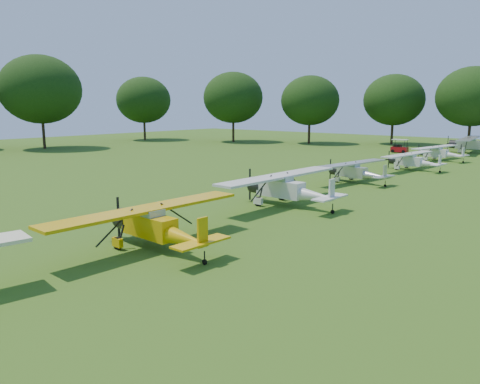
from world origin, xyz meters
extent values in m
plane|color=#2C4D13|center=(0.00, 0.00, 0.00)|extent=(160.00, 160.00, 0.00)
cylinder|color=black|center=(-2.12, 56.74, 2.37)|extent=(0.44, 0.44, 4.74)
ellipsoid|color=black|center=(-2.12, 56.74, 8.16)|extent=(11.05, 11.05, 9.39)
cylinder|color=black|center=(-14.75, 56.54, 2.24)|extent=(0.44, 0.44, 4.49)
ellipsoid|color=black|center=(-14.75, 56.54, 7.73)|extent=(10.47, 10.47, 8.90)
cylinder|color=black|center=(-26.90, 48.50, 2.22)|extent=(0.44, 0.44, 4.44)
ellipsoid|color=black|center=(-26.90, 48.50, 7.65)|extent=(10.36, 10.36, 8.80)
cylinder|color=black|center=(-40.16, 42.92, 2.39)|extent=(0.44, 0.44, 4.77)
ellipsoid|color=black|center=(-40.16, 42.92, 8.22)|extent=(11.14, 11.14, 9.47)
cylinder|color=black|center=(-57.03, 35.30, 2.28)|extent=(0.44, 0.44, 4.56)
ellipsoid|color=black|center=(-57.03, 35.30, 7.85)|extent=(10.64, 10.64, 9.04)
cylinder|color=black|center=(-53.69, 12.50, 2.68)|extent=(0.44, 0.44, 5.35)
ellipsoid|color=black|center=(-53.69, 12.50, 9.22)|extent=(12.49, 12.49, 10.61)
cube|color=#D8A709|center=(0.78, -10.88, 1.06)|extent=(3.25, 1.08, 1.06)
cone|color=#D8A709|center=(3.49, -10.99, 0.90)|extent=(2.85, 1.01, 0.90)
cube|color=#8CA5B2|center=(0.68, -10.88, 1.61)|extent=(1.64, 0.99, 0.55)
cylinder|color=black|center=(-1.13, -10.81, 1.06)|extent=(0.94, 1.08, 1.05)
cube|color=black|center=(-1.78, -10.78, 1.06)|extent=(0.06, 0.12, 2.11)
cube|color=#D8A709|center=(0.68, -10.88, 1.86)|extent=(1.87, 10.70, 0.14)
cube|color=#D8A709|center=(4.49, -11.03, 1.41)|extent=(0.12, 0.56, 1.31)
cube|color=#D8A709|center=(4.39, -11.02, 0.95)|extent=(0.96, 2.85, 0.09)
cylinder|color=black|center=(-0.07, -12.11, 0.30)|extent=(0.61, 0.18, 0.60)
cylinder|color=black|center=(0.02, -9.60, 0.30)|extent=(0.61, 0.18, 0.60)
cylinder|color=black|center=(4.59, -11.03, 0.12)|extent=(0.24, 0.09, 0.24)
cube|color=silver|center=(-0.01, 1.15, 1.13)|extent=(3.47, 1.12, 1.13)
cone|color=silver|center=(2.89, 1.07, 0.97)|extent=(3.04, 1.05, 0.97)
cube|color=#8CA5B2|center=(-0.12, 1.16, 1.72)|extent=(1.75, 1.04, 0.59)
cylinder|color=black|center=(-2.05, 1.21, 1.13)|extent=(1.00, 1.15, 1.12)
cube|color=black|center=(-2.75, 1.23, 1.13)|extent=(0.07, 0.13, 2.26)
cube|color=silver|center=(-0.12, 1.16, 1.99)|extent=(1.89, 11.44, 0.15)
cube|color=silver|center=(3.96, 1.04, 1.51)|extent=(0.12, 0.59, 1.40)
cube|color=silver|center=(3.86, 1.04, 1.02)|extent=(1.00, 3.04, 0.10)
cylinder|color=black|center=(-0.91, -0.17, 0.32)|extent=(0.65, 0.19, 0.65)
cylinder|color=black|center=(-0.83, 2.52, 0.32)|extent=(0.65, 0.19, 0.65)
cylinder|color=black|center=(4.07, 1.03, 0.13)|extent=(0.26, 0.09, 0.26)
cube|color=silver|center=(-0.79, 13.18, 0.94)|extent=(2.94, 1.21, 0.94)
cone|color=silver|center=(1.60, 12.87, 0.80)|extent=(2.58, 1.12, 0.80)
cube|color=#8CA5B2|center=(-0.88, 13.19, 1.43)|extent=(1.52, 1.00, 0.49)
cylinder|color=black|center=(-2.47, 13.41, 0.94)|extent=(0.92, 1.02, 0.93)
cube|color=black|center=(-3.04, 13.48, 0.94)|extent=(0.07, 0.11, 1.87)
cube|color=silver|center=(-0.88, 13.19, 1.65)|extent=(2.52, 9.54, 0.12)
cube|color=silver|center=(2.48, 12.75, 1.25)|extent=(0.15, 0.50, 1.16)
cube|color=silver|center=(2.39, 12.76, 0.85)|extent=(1.08, 2.57, 0.08)
cylinder|color=black|center=(-1.64, 12.17, 0.27)|extent=(0.55, 0.21, 0.54)
cylinder|color=black|center=(-1.35, 14.38, 0.27)|extent=(0.55, 0.21, 0.54)
cylinder|color=black|center=(2.57, 12.74, 0.11)|extent=(0.22, 0.10, 0.21)
cube|color=silver|center=(0.10, 24.62, 0.93)|extent=(2.91, 1.10, 0.93)
cone|color=silver|center=(2.49, 24.41, 0.80)|extent=(2.55, 1.02, 0.80)
cube|color=#8CA5B2|center=(0.01, 24.63, 1.42)|extent=(1.49, 0.94, 0.49)
cylinder|color=black|center=(-1.59, 24.78, 0.93)|extent=(0.88, 0.99, 0.92)
cube|color=black|center=(-2.16, 24.83, 0.93)|extent=(0.06, 0.11, 1.87)
cube|color=silver|center=(0.01, 24.63, 1.64)|extent=(2.14, 9.50, 0.12)
cube|color=silver|center=(3.37, 24.33, 1.24)|extent=(0.13, 0.49, 1.16)
cube|color=silver|center=(3.28, 24.33, 0.84)|extent=(0.98, 2.55, 0.08)
cylinder|color=black|center=(-0.71, 23.58, 0.27)|extent=(0.54, 0.19, 0.53)
cylinder|color=black|center=(-0.51, 25.80, 0.27)|extent=(0.54, 0.19, 0.53)
cylinder|color=black|center=(3.46, 24.32, 0.11)|extent=(0.22, 0.09, 0.21)
cube|color=silver|center=(-0.47, 35.35, 0.94)|extent=(2.97, 1.29, 0.94)
cone|color=silver|center=(1.93, 34.98, 0.81)|extent=(2.61, 1.19, 0.81)
cube|color=#8CA5B2|center=(-0.55, 35.36, 1.44)|extent=(1.55, 1.04, 0.49)
cylinder|color=black|center=(-2.15, 35.61, 0.94)|extent=(0.94, 1.05, 0.93)
cube|color=black|center=(-2.73, 35.70, 0.94)|extent=(0.07, 0.11, 1.88)
cube|color=silver|center=(-0.55, 35.36, 1.66)|extent=(2.76, 9.60, 0.13)
cube|color=silver|center=(2.81, 34.84, 1.26)|extent=(0.16, 0.50, 1.17)
cube|color=silver|center=(2.72, 34.85, 0.85)|extent=(1.14, 2.60, 0.08)
cylinder|color=black|center=(-1.35, 34.35, 0.27)|extent=(0.55, 0.23, 0.54)
cylinder|color=black|center=(-1.00, 36.57, 0.27)|extent=(0.55, 0.23, 0.54)
cylinder|color=black|center=(2.90, 34.82, 0.11)|extent=(0.22, 0.10, 0.22)
cube|color=silver|center=(0.16, 48.15, 1.19)|extent=(3.71, 1.46, 1.19)
cube|color=#8CA5B2|center=(0.04, 48.13, 1.81)|extent=(1.91, 1.23, 0.62)
cylinder|color=black|center=(-1.98, 47.91, 1.19)|extent=(1.14, 1.28, 1.18)
cube|color=black|center=(-2.71, 47.83, 1.19)|extent=(0.08, 0.14, 2.37)
cube|color=silver|center=(0.04, 48.13, 2.09)|extent=(2.94, 12.09, 0.16)
cylinder|color=black|center=(-0.59, 46.64, 0.34)|extent=(0.69, 0.25, 0.68)
cylinder|color=black|center=(-0.90, 49.45, 0.34)|extent=(0.69, 0.25, 0.68)
cube|color=#A10B12|center=(-7.76, 42.34, 0.46)|extent=(2.33, 1.35, 0.72)
cube|color=black|center=(-8.07, 42.32, 0.88)|extent=(0.98, 1.18, 0.46)
cube|color=silver|center=(-7.76, 42.34, 1.88)|extent=(2.23, 1.45, 0.08)
cylinder|color=black|center=(-8.50, 41.66, 0.23)|extent=(0.46, 0.17, 0.45)
cylinder|color=black|center=(-8.57, 42.94, 0.23)|extent=(0.46, 0.17, 0.45)
cylinder|color=black|center=(-6.96, 41.74, 0.23)|extent=(0.46, 0.17, 0.45)
cylinder|color=black|center=(-7.02, 43.01, 0.23)|extent=(0.46, 0.17, 0.45)
camera|label=1|loc=(17.99, -24.70, 6.68)|focal=35.00mm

